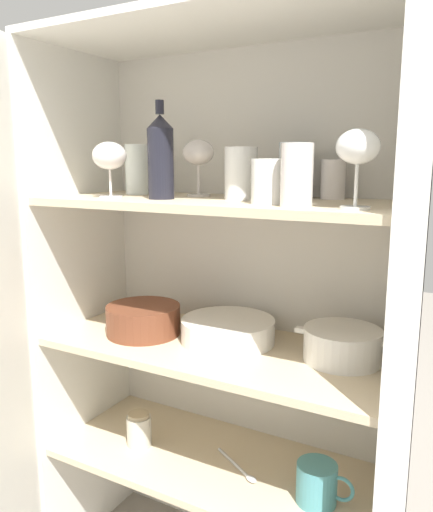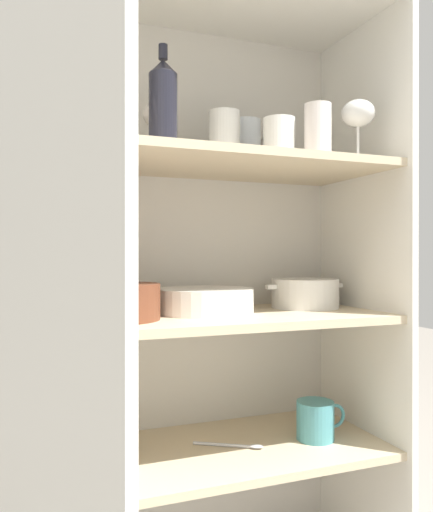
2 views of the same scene
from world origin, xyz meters
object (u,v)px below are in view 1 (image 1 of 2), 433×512
(mixing_bowl_large, at_px, (143,319))
(storage_jar, at_px, (139,429))
(wine_bottle, at_px, (161,157))
(coffee_mug_primary, at_px, (317,483))
(plate_stack_white, at_px, (228,330))
(casserole_dish, at_px, (342,345))

(mixing_bowl_large, distance_m, storage_jar, 0.33)
(wine_bottle, relative_size, coffee_mug_primary, 1.71)
(storage_jar, bearing_deg, wine_bottle, -11.90)
(coffee_mug_primary, xyz_separation_m, storage_jar, (-0.53, -0.01, -0.00))
(plate_stack_white, distance_m, mixing_bowl_large, 0.25)
(wine_bottle, height_order, coffee_mug_primary, wine_bottle)
(mixing_bowl_large, distance_m, casserole_dish, 0.55)
(mixing_bowl_large, bearing_deg, wine_bottle, -23.73)
(mixing_bowl_large, relative_size, storage_jar, 2.12)
(casserole_dish, bearing_deg, storage_jar, -169.97)
(casserole_dish, bearing_deg, plate_stack_white, -176.66)
(wine_bottle, distance_m, plate_stack_white, 0.49)
(wine_bottle, relative_size, mixing_bowl_large, 1.16)
(wine_bottle, bearing_deg, casserole_dish, 15.42)
(coffee_mug_primary, distance_m, storage_jar, 0.53)
(plate_stack_white, xyz_separation_m, mixing_bowl_large, (-0.24, -0.06, 0.01))
(mixing_bowl_large, height_order, coffee_mug_primary, mixing_bowl_large)
(casserole_dish, xyz_separation_m, storage_jar, (-0.56, -0.10, -0.33))
(wine_bottle, height_order, storage_jar, wine_bottle)
(casserole_dish, bearing_deg, mixing_bowl_large, -171.94)
(storage_jar, bearing_deg, plate_stack_white, 17.87)
(casserole_dish, xyz_separation_m, coffee_mug_primary, (-0.02, -0.09, -0.33))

